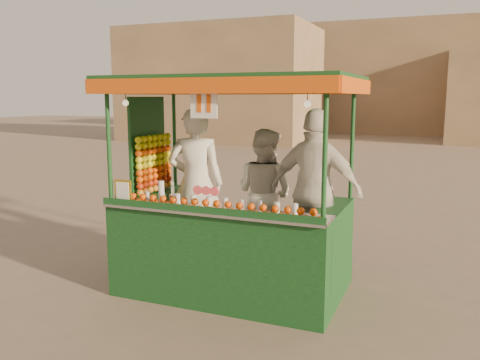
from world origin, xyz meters
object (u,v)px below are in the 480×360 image
at_px(vendor_left, 196,183).
at_px(vendor_right, 315,191).
at_px(juice_cart, 225,225).
at_px(vendor_middle, 264,193).

relative_size(vendor_left, vendor_right, 1.00).
xyz_separation_m(juice_cart, vendor_right, (1.01, 0.35, 0.43)).
relative_size(juice_cart, vendor_right, 1.48).
distance_m(vendor_middle, vendor_right, 0.81).
xyz_separation_m(vendor_middle, vendor_right, (0.74, -0.28, 0.13)).
xyz_separation_m(vendor_left, vendor_right, (1.54, 0.10, -0.00)).
xyz_separation_m(juice_cart, vendor_middle, (0.27, 0.63, 0.29)).
height_order(vendor_middle, vendor_right, vendor_right).
bearing_deg(vendor_right, vendor_middle, -12.39).
height_order(juice_cart, vendor_left, juice_cart).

